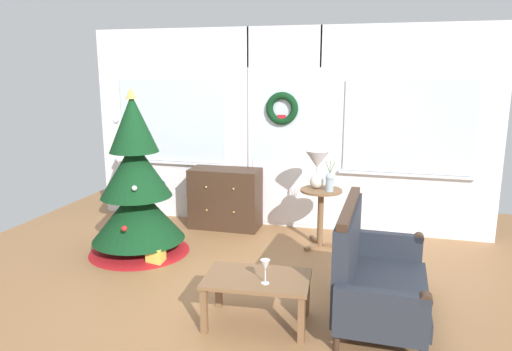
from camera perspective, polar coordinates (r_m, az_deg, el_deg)
ground_plane at (r=4.61m, az=-2.44°, el=-13.65°), size 6.76×6.76×0.00m
back_wall_with_door at (r=6.20m, az=3.24°, el=5.53°), size 5.20×0.19×2.55m
christmas_tree at (r=5.50m, az=-13.93°, el=-1.91°), size 1.12×1.12×1.84m
dresser_cabinet at (r=6.28m, az=-3.64°, el=-2.71°), size 0.90×0.45×0.78m
settee_sofa at (r=4.19m, az=13.38°, el=-11.11°), size 0.75×1.38×0.96m
side_table at (r=5.62m, az=7.66°, el=-3.58°), size 0.50×0.48×0.68m
table_lamp at (r=5.56m, az=7.24°, el=1.35°), size 0.28×0.28×0.44m
flower_vase at (r=5.48m, az=8.71°, el=-0.65°), size 0.11×0.10×0.35m
coffee_table at (r=3.96m, az=0.13°, el=-12.70°), size 0.88×0.58×0.40m
wine_glass at (r=3.78m, az=1.10°, el=-10.69°), size 0.08×0.08×0.20m
gift_box at (r=5.33m, az=-11.76°, el=-9.21°), size 0.17×0.15×0.17m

